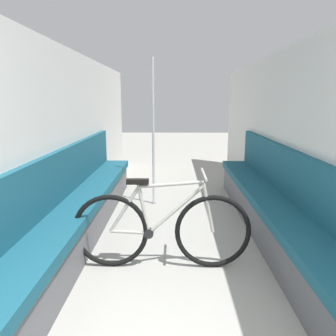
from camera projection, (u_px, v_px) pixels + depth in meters
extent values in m
cube|color=silver|center=(52.00, 144.00, 3.54)|extent=(0.10, 8.96, 2.17)
cube|color=silver|center=(302.00, 145.00, 3.50)|extent=(0.10, 8.96, 2.17)
cube|color=#5B5B60|center=(80.00, 225.00, 3.64)|extent=(0.38, 4.65, 0.39)
cube|color=#195166|center=(79.00, 204.00, 3.59)|extent=(0.45, 4.65, 0.10)
cube|color=#195166|center=(60.00, 175.00, 3.53)|extent=(0.07, 4.65, 0.54)
cube|color=#5B5B60|center=(273.00, 226.00, 3.60)|extent=(0.38, 4.65, 0.39)
cube|color=#195166|center=(275.00, 205.00, 3.55)|extent=(0.45, 4.65, 0.10)
cube|color=#195166|center=(295.00, 176.00, 3.48)|extent=(0.07, 4.65, 0.54)
torus|color=black|center=(111.00, 231.00, 3.06)|extent=(0.71, 0.05, 0.71)
torus|color=black|center=(213.00, 232.00, 3.04)|extent=(0.71, 0.05, 0.71)
cylinder|color=#B7B2A8|center=(130.00, 232.00, 3.05)|extent=(0.36, 0.03, 0.05)
cylinder|color=#B7B2A8|center=(124.00, 210.00, 3.01)|extent=(0.29, 0.03, 0.43)
cylinder|color=#B7B2A8|center=(143.00, 208.00, 3.00)|extent=(0.13, 0.03, 0.50)
cylinder|color=#B7B2A8|center=(176.00, 210.00, 3.00)|extent=(0.52, 0.03, 0.48)
cylinder|color=#B7B2A8|center=(171.00, 184.00, 2.95)|extent=(0.60, 0.03, 0.08)
cylinder|color=#B7B2A8|center=(208.00, 208.00, 2.99)|extent=(0.13, 0.03, 0.47)
cylinder|color=black|center=(149.00, 233.00, 3.05)|extent=(0.09, 0.06, 0.09)
cube|color=black|center=(138.00, 182.00, 2.95)|extent=(0.20, 0.07, 0.04)
cylinder|color=#B7B2A8|center=(204.00, 174.00, 2.93)|extent=(0.02, 0.46, 0.02)
cylinder|color=gray|center=(154.00, 203.00, 5.01)|extent=(0.08, 0.08, 0.01)
cylinder|color=silver|center=(153.00, 133.00, 4.79)|extent=(0.04, 0.04, 2.15)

